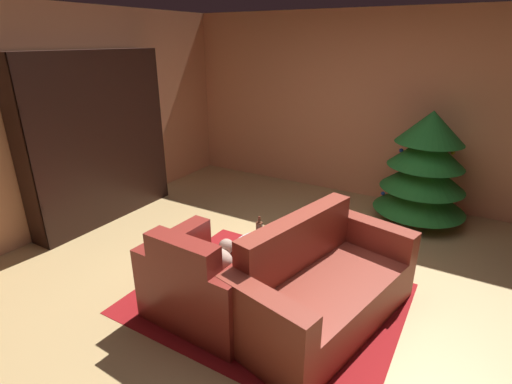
% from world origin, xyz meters
% --- Properties ---
extents(ground_plane, '(7.07, 7.07, 0.00)m').
position_xyz_m(ground_plane, '(0.00, 0.00, 0.00)').
color(ground_plane, tan).
extents(wall_back, '(6.01, 0.06, 2.56)m').
position_xyz_m(wall_back, '(0.00, 2.84, 1.28)').
color(wall_back, tan).
rests_on(wall_back, ground).
extents(wall_left, '(0.06, 5.74, 2.56)m').
position_xyz_m(wall_left, '(-2.98, 0.00, 1.28)').
color(wall_left, tan).
rests_on(wall_left, ground).
extents(area_rug, '(2.26, 1.82, 0.01)m').
position_xyz_m(area_rug, '(-0.11, -0.11, 0.00)').
color(area_rug, maroon).
rests_on(area_rug, ground).
extents(bookshelf_unit, '(0.33, 1.89, 2.06)m').
position_xyz_m(bookshelf_unit, '(-2.74, 0.45, 1.00)').
color(bookshelf_unit, black).
rests_on(bookshelf_unit, ground).
extents(armchair_red, '(0.99, 0.82, 0.83)m').
position_xyz_m(armchair_red, '(-0.44, -0.53, 0.30)').
color(armchair_red, maroon).
rests_on(armchair_red, ground).
extents(couch_red, '(1.14, 1.78, 0.84)m').
position_xyz_m(couch_red, '(0.38, -0.10, 0.29)').
color(couch_red, maroon).
rests_on(couch_red, ground).
extents(coffee_table, '(0.72, 0.72, 0.44)m').
position_xyz_m(coffee_table, '(-0.15, 0.04, 0.40)').
color(coffee_table, black).
rests_on(coffee_table, ground).
extents(book_stack_on_table, '(0.20, 0.15, 0.08)m').
position_xyz_m(book_stack_on_table, '(-0.10, 0.04, 0.47)').
color(book_stack_on_table, gold).
rests_on(book_stack_on_table, coffee_table).
extents(bottle_on_table, '(0.06, 0.06, 0.23)m').
position_xyz_m(bottle_on_table, '(-0.33, 0.12, 0.53)').
color(bottle_on_table, '#512B1C').
rests_on(bottle_on_table, coffee_table).
extents(decorated_tree, '(1.10, 1.10, 1.41)m').
position_xyz_m(decorated_tree, '(0.75, 2.25, 0.71)').
color(decorated_tree, brown).
rests_on(decorated_tree, ground).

